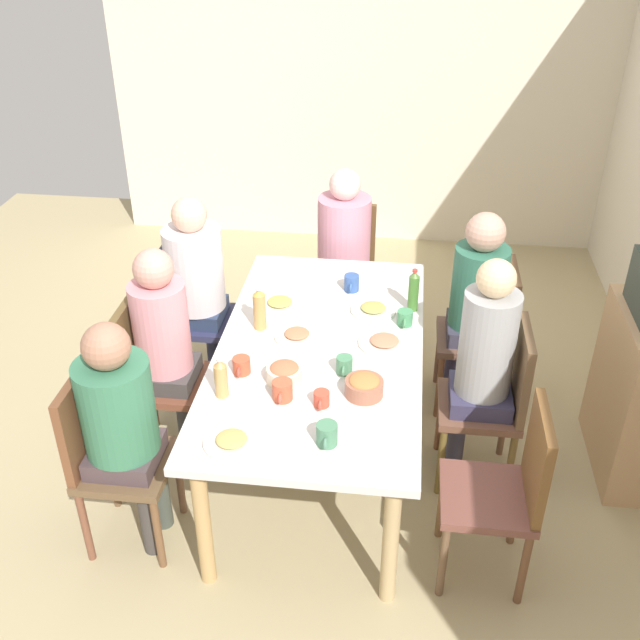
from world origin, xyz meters
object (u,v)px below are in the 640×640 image
person_4 (121,417)px  bowl_0 (284,373)px  plate_2 (373,309)px  cup_3 (405,318)px  person_6 (165,338)px  bowl_1 (364,386)px  plate_0 (280,304)px  chair_4 (108,452)px  bottle_1 (260,309)px  cup_0 (321,399)px  cup_4 (344,365)px  chair_5 (186,310)px  cup_2 (241,366)px  person_2 (476,295)px  plate_4 (297,335)px  bottle_0 (221,378)px  person_3 (344,241)px  chair_3 (345,265)px  dining_table (320,359)px  cup_1 (327,434)px  chair_2 (488,329)px  chair_1 (508,486)px  cup_5 (352,283)px  person_0 (483,358)px  chair_6 (152,371)px  cup_6 (282,391)px  person_5 (197,277)px  chair_0 (496,396)px  plate_3 (384,342)px  plate_1 (232,441)px

person_4 → bowl_0: 0.74m
plate_2 → cup_3: 0.20m
person_6 → bowl_1: person_6 is taller
person_6 → plate_0: bearing=124.2°
chair_4 → bottle_1: bearing=143.7°
cup_0 → cup_4: 0.27m
chair_5 → bottle_1: bearing=48.2°
cup_2 → person_2: bearing=128.6°
plate_4 → bottle_0: size_ratio=1.14×
person_3 → bowl_1: 1.62m
plate_0 → chair_3: bearing=164.8°
bowl_1 → chair_3: bearing=-171.8°
dining_table → chair_3: (-1.32, 0.00, -0.15)m
chair_4 → cup_1: size_ratio=7.26×
dining_table → chair_2: chair_2 is taller
cup_4 → chair_1: bearing=60.5°
cup_1 → cup_5: 1.29m
bottle_1 → bowl_0: bearing=24.3°
bottle_0 → cup_0: bearing=87.4°
person_0 → person_3: person_0 is taller
chair_6 → bottle_1: 0.67m
plate_0 → cup_6: cup_6 is taller
person_3 → plate_4: 1.18m
chair_4 → cup_6: size_ratio=7.16×
person_5 → bowl_0: size_ratio=7.42×
chair_6 → cup_2: 0.67m
cup_3 → bottle_1: (0.12, -0.73, 0.07)m
chair_0 → person_6: (-0.00, -1.67, 0.21)m
dining_table → person_4: bearing=-51.5°
person_6 → chair_0: bearing=90.0°
dining_table → bottle_0: 0.61m
plate_3 → bowl_0: bowl_0 is taller
cup_2 → plate_1: bearing=7.4°
cup_2 → cup_6: 0.28m
person_2 → chair_4: size_ratio=1.35×
cup_0 → bottle_0: bearing=-92.6°
chair_6 → person_6: size_ratio=0.74×
cup_5 → cup_2: bearing=-27.4°
chair_3 → cup_2: size_ratio=7.59×
chair_0 → chair_5: same height
chair_2 → cup_5: bearing=-86.2°
cup_1 → bowl_1: bearing=160.1°
chair_5 → person_2: bearing=90.0°
person_4 → cup_3: person_4 is taller
chair_5 → cup_5: size_ratio=7.60×
plate_3 → person_3: bearing=-165.2°
person_5 → cup_2: size_ratio=10.32×
cup_5 → chair_3: bearing=-172.0°
chair_0 → person_4: 1.80m
chair_4 → bowl_0: (-0.32, 0.76, 0.28)m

